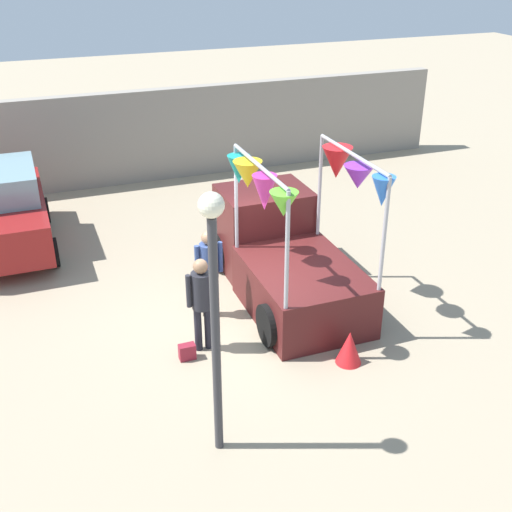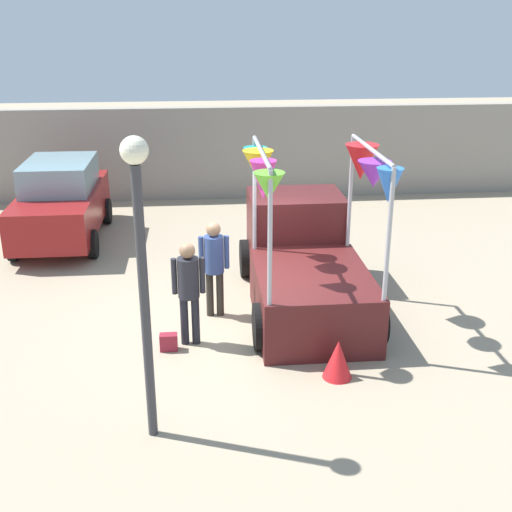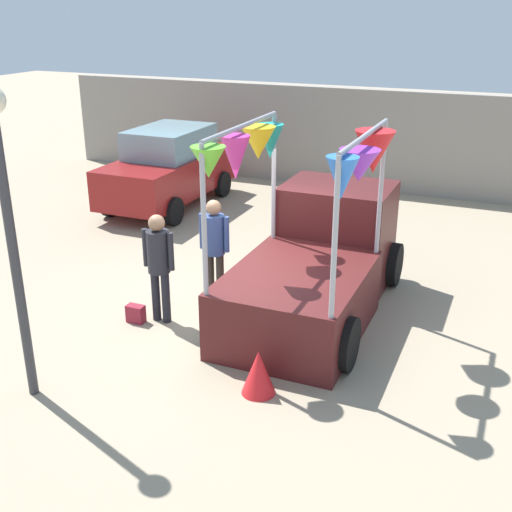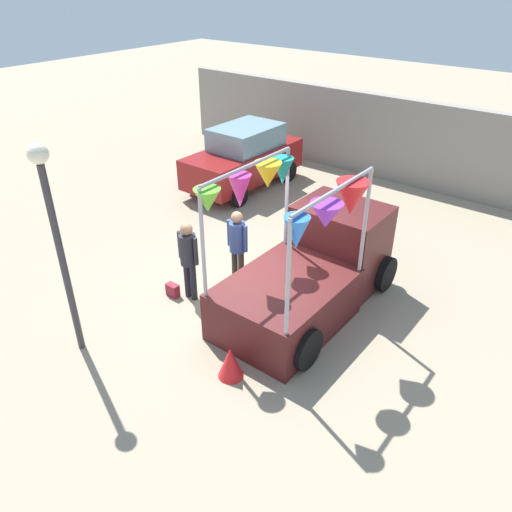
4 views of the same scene
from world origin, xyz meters
name	(u,v)px [view 1 (image 1 of 4)]	position (x,y,z in m)	size (l,w,h in m)	color
ground_plane	(249,317)	(0.00, 0.00, 0.00)	(60.00, 60.00, 0.00)	gray
vendor_truck	(282,249)	(0.98, 0.77, 0.90)	(2.44, 4.06, 3.08)	#4C1919
parked_car	(6,209)	(-4.07, 4.72, 0.94)	(1.88, 4.00, 1.88)	maroon
person_customer	(202,296)	(-1.08, -0.69, 1.06)	(0.53, 0.34, 1.74)	black
person_vendor	(209,265)	(-0.65, 0.32, 1.05)	(0.53, 0.34, 1.74)	#2D2823
handbag	(187,352)	(-1.43, -0.89, 0.14)	(0.28, 0.16, 0.28)	maroon
street_lamp	(214,292)	(-1.56, -3.07, 2.51)	(0.32, 0.32, 3.83)	#333338
brick_boundary_wall	(151,136)	(0.00, 8.13, 1.30)	(18.00, 0.36, 2.60)	gray
folded_kite_bundle_crimson	(349,347)	(1.08, -1.95, 0.30)	(0.44, 0.44, 0.60)	red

